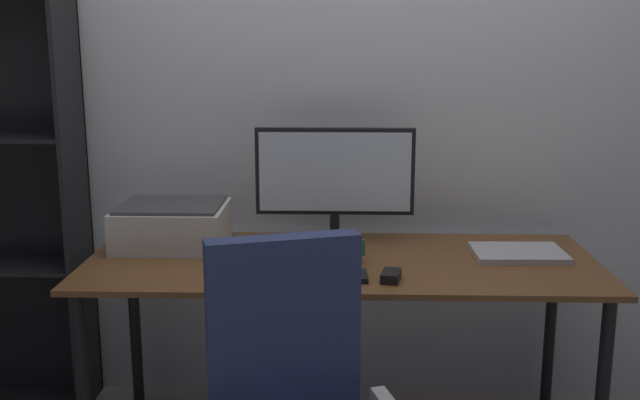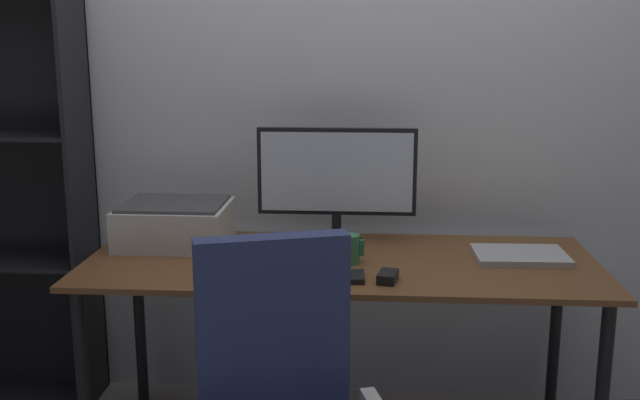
{
  "view_description": "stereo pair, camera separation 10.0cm",
  "coord_description": "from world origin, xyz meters",
  "px_view_note": "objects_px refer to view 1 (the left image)",
  "views": [
    {
      "loc": [
        0.0,
        -2.51,
        1.5
      ],
      "look_at": [
        -0.08,
        0.04,
        0.95
      ],
      "focal_mm": 41.61,
      "sensor_mm": 36.0,
      "label": 1
    },
    {
      "loc": [
        0.1,
        -2.5,
        1.5
      ],
      "look_at": [
        -0.08,
        0.04,
        0.95
      ],
      "focal_mm": 41.61,
      "sensor_mm": 36.0,
      "label": 2
    }
  ],
  "objects_px": {
    "monitor": "(335,177)",
    "keyboard": "(323,276)",
    "desk": "(341,280)",
    "printer": "(172,225)",
    "coffee_mug": "(350,249)",
    "laptop": "(518,253)",
    "mouse": "(391,276)"
  },
  "relations": [
    {
      "from": "coffee_mug",
      "to": "printer",
      "type": "xyz_separation_m",
      "value": [
        -0.66,
        0.2,
        0.03
      ]
    },
    {
      "from": "keyboard",
      "to": "coffee_mug",
      "type": "xyz_separation_m",
      "value": [
        0.09,
        0.18,
        0.04
      ]
    },
    {
      "from": "keyboard",
      "to": "printer",
      "type": "relative_size",
      "value": 0.72
    },
    {
      "from": "monitor",
      "to": "printer",
      "type": "bearing_deg",
      "value": -174.56
    },
    {
      "from": "mouse",
      "to": "desk",
      "type": "bearing_deg",
      "value": 136.82
    },
    {
      "from": "laptop",
      "to": "printer",
      "type": "height_order",
      "value": "printer"
    },
    {
      "from": "desk",
      "to": "keyboard",
      "type": "xyz_separation_m",
      "value": [
        -0.06,
        -0.22,
        0.08
      ]
    },
    {
      "from": "desk",
      "to": "monitor",
      "type": "relative_size",
      "value": 3.02
    },
    {
      "from": "coffee_mug",
      "to": "keyboard",
      "type": "bearing_deg",
      "value": -116.58
    },
    {
      "from": "monitor",
      "to": "keyboard",
      "type": "xyz_separation_m",
      "value": [
        -0.03,
        -0.44,
        -0.24
      ]
    },
    {
      "from": "keyboard",
      "to": "mouse",
      "type": "xyz_separation_m",
      "value": [
        0.22,
        -0.01,
        0.01
      ]
    },
    {
      "from": "coffee_mug",
      "to": "printer",
      "type": "bearing_deg",
      "value": 163.12
    },
    {
      "from": "monitor",
      "to": "coffee_mug",
      "type": "height_order",
      "value": "monitor"
    },
    {
      "from": "monitor",
      "to": "mouse",
      "type": "distance_m",
      "value": 0.54
    },
    {
      "from": "desk",
      "to": "printer",
      "type": "relative_size",
      "value": 4.49
    },
    {
      "from": "coffee_mug",
      "to": "desk",
      "type": "bearing_deg",
      "value": 127.78
    },
    {
      "from": "mouse",
      "to": "printer",
      "type": "relative_size",
      "value": 0.24
    },
    {
      "from": "keyboard",
      "to": "monitor",
      "type": "bearing_deg",
      "value": 83.92
    },
    {
      "from": "desk",
      "to": "keyboard",
      "type": "height_order",
      "value": "keyboard"
    },
    {
      "from": "mouse",
      "to": "laptop",
      "type": "bearing_deg",
      "value": 43.52
    },
    {
      "from": "desk",
      "to": "coffee_mug",
      "type": "xyz_separation_m",
      "value": [
        0.03,
        -0.04,
        0.13
      ]
    },
    {
      "from": "keyboard",
      "to": "coffee_mug",
      "type": "distance_m",
      "value": 0.21
    },
    {
      "from": "keyboard",
      "to": "printer",
      "type": "bearing_deg",
      "value": 144.64
    },
    {
      "from": "coffee_mug",
      "to": "laptop",
      "type": "relative_size",
      "value": 0.32
    },
    {
      "from": "mouse",
      "to": "coffee_mug",
      "type": "bearing_deg",
      "value": 136.17
    },
    {
      "from": "mouse",
      "to": "coffee_mug",
      "type": "relative_size",
      "value": 0.95
    },
    {
      "from": "monitor",
      "to": "printer",
      "type": "relative_size",
      "value": 1.49
    },
    {
      "from": "monitor",
      "to": "laptop",
      "type": "relative_size",
      "value": 1.86
    },
    {
      "from": "monitor",
      "to": "laptop",
      "type": "distance_m",
      "value": 0.72
    },
    {
      "from": "keyboard",
      "to": "printer",
      "type": "distance_m",
      "value": 0.69
    },
    {
      "from": "coffee_mug",
      "to": "monitor",
      "type": "bearing_deg",
      "value": 102.32
    },
    {
      "from": "laptop",
      "to": "monitor",
      "type": "bearing_deg",
      "value": 164.82
    }
  ]
}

